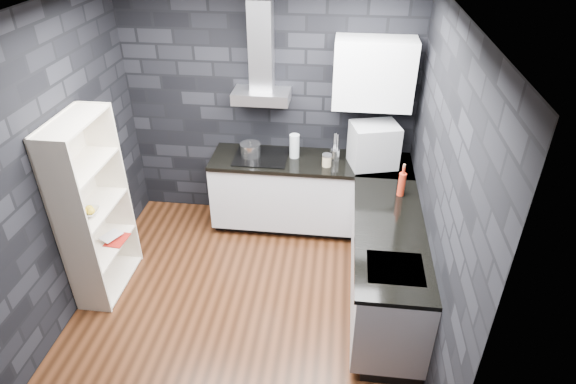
% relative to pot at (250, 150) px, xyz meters
% --- Properties ---
extents(ground, '(3.20, 3.20, 0.00)m').
position_rel_pot_xyz_m(ground, '(0.17, -1.30, -0.98)').
color(ground, '#472412').
extents(ceiling, '(3.20, 3.20, 0.00)m').
position_rel_pot_xyz_m(ceiling, '(0.17, -1.30, 1.72)').
color(ceiling, silver).
extents(wall_back, '(3.20, 0.05, 2.70)m').
position_rel_pot_xyz_m(wall_back, '(0.17, 0.32, 0.37)').
color(wall_back, black).
rests_on(wall_back, ground).
extents(wall_front, '(3.20, 0.05, 2.70)m').
position_rel_pot_xyz_m(wall_front, '(0.17, -2.93, 0.37)').
color(wall_front, black).
rests_on(wall_front, ground).
extents(wall_left, '(0.05, 3.20, 2.70)m').
position_rel_pot_xyz_m(wall_left, '(-1.46, -1.30, 0.37)').
color(wall_left, black).
rests_on(wall_left, ground).
extents(wall_right, '(0.05, 3.20, 2.70)m').
position_rel_pot_xyz_m(wall_right, '(1.79, -1.30, 0.37)').
color(wall_right, black).
rests_on(wall_right, ground).
extents(toekick_back, '(2.18, 0.50, 0.10)m').
position_rel_pot_xyz_m(toekick_back, '(0.67, 0.04, -0.93)').
color(toekick_back, black).
rests_on(toekick_back, ground).
extents(toekick_right, '(0.50, 1.78, 0.10)m').
position_rel_pot_xyz_m(toekick_right, '(1.51, -1.20, -0.93)').
color(toekick_right, black).
rests_on(toekick_right, ground).
extents(counter_back_cab, '(2.20, 0.60, 0.76)m').
position_rel_pot_xyz_m(counter_back_cab, '(0.67, -0.00, -0.50)').
color(counter_back_cab, silver).
rests_on(counter_back_cab, ground).
extents(counter_right_cab, '(0.60, 1.80, 0.76)m').
position_rel_pot_xyz_m(counter_right_cab, '(1.47, -1.20, -0.50)').
color(counter_right_cab, silver).
rests_on(counter_right_cab, ground).
extents(counter_back_top, '(2.20, 0.62, 0.04)m').
position_rel_pot_xyz_m(counter_back_top, '(0.67, -0.01, -0.10)').
color(counter_back_top, black).
rests_on(counter_back_top, counter_back_cab).
extents(counter_right_top, '(0.62, 1.80, 0.04)m').
position_rel_pot_xyz_m(counter_right_top, '(1.46, -1.20, -0.10)').
color(counter_right_top, black).
rests_on(counter_right_top, counter_right_cab).
extents(counter_corner_top, '(0.62, 0.62, 0.04)m').
position_rel_pot_xyz_m(counter_corner_top, '(1.47, -0.00, -0.10)').
color(counter_corner_top, black).
rests_on(counter_corner_top, counter_right_cab).
extents(hood_body, '(0.60, 0.34, 0.12)m').
position_rel_pot_xyz_m(hood_body, '(0.12, 0.13, 0.58)').
color(hood_body, silver).
rests_on(hood_body, wall_back).
extents(hood_chimney, '(0.24, 0.20, 0.90)m').
position_rel_pot_xyz_m(hood_chimney, '(0.12, 0.20, 1.09)').
color(hood_chimney, silver).
rests_on(hood_chimney, hood_body).
extents(upper_cabinet, '(0.80, 0.35, 0.70)m').
position_rel_pot_xyz_m(upper_cabinet, '(1.27, 0.12, 0.87)').
color(upper_cabinet, white).
rests_on(upper_cabinet, wall_back).
extents(cooktop, '(0.58, 0.50, 0.01)m').
position_rel_pot_xyz_m(cooktop, '(0.12, -0.00, -0.07)').
color(cooktop, black).
rests_on(cooktop, counter_back_top).
extents(sink_rim, '(0.44, 0.40, 0.01)m').
position_rel_pot_xyz_m(sink_rim, '(1.47, -1.70, -0.08)').
color(sink_rim, silver).
rests_on(sink_rim, counter_right_top).
extents(pot, '(0.24, 0.24, 0.13)m').
position_rel_pot_xyz_m(pot, '(0.00, 0.00, 0.00)').
color(pot, silver).
rests_on(pot, cooktop).
extents(glass_vase, '(0.14, 0.14, 0.27)m').
position_rel_pot_xyz_m(glass_vase, '(0.48, 0.05, 0.06)').
color(glass_vase, silver).
rests_on(glass_vase, counter_back_top).
extents(storage_jar, '(0.11, 0.11, 0.12)m').
position_rel_pot_xyz_m(storage_jar, '(0.85, -0.12, -0.02)').
color(storage_jar, tan).
rests_on(storage_jar, counter_back_top).
extents(utensil_crock, '(0.12, 0.12, 0.13)m').
position_rel_pot_xyz_m(utensil_crock, '(0.93, 0.02, -0.01)').
color(utensil_crock, silver).
rests_on(utensil_crock, counter_back_top).
extents(appliance_garage, '(0.56, 0.48, 0.47)m').
position_rel_pot_xyz_m(appliance_garage, '(1.33, -0.03, 0.15)').
color(appliance_garage, '#A0A3A7').
rests_on(appliance_garage, counter_back_top).
extents(red_bottle, '(0.08, 0.08, 0.24)m').
position_rel_pot_xyz_m(red_bottle, '(1.59, -0.61, 0.04)').
color(red_bottle, red).
rests_on(red_bottle, counter_right_top).
extents(bookshelf, '(0.50, 0.85, 1.80)m').
position_rel_pot_xyz_m(bookshelf, '(-1.25, -1.21, -0.08)').
color(bookshelf, beige).
rests_on(bookshelf, ground).
extents(fruit_bowl, '(0.20, 0.20, 0.05)m').
position_rel_pot_xyz_m(fruit_bowl, '(-1.25, -1.30, -0.04)').
color(fruit_bowl, silver).
rests_on(fruit_bowl, bookshelf).
extents(book_red, '(0.18, 0.04, 0.25)m').
position_rel_pot_xyz_m(book_red, '(-1.25, -1.08, -0.40)').
color(book_red, maroon).
rests_on(book_red, bookshelf).
extents(book_second, '(0.14, 0.08, 0.20)m').
position_rel_pot_xyz_m(book_second, '(-1.29, -1.05, -0.38)').
color(book_second, '#B2B2B2').
rests_on(book_second, bookshelf).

